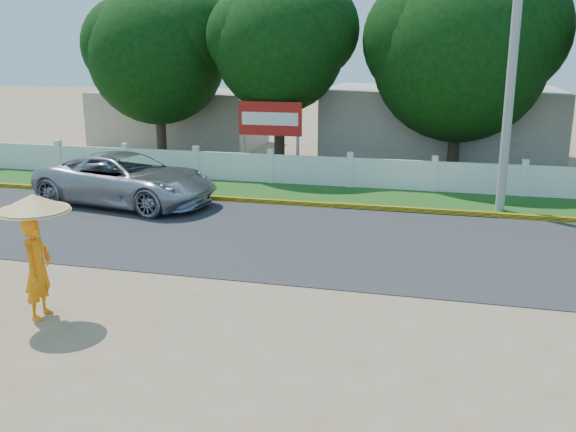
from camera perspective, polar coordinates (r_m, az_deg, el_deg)
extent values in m
plane|color=#9E8460|center=(13.15, -2.16, -7.68)|extent=(120.00, 120.00, 0.00)
cube|color=#38383A|center=(17.26, 2.04, -2.05)|extent=(60.00, 7.00, 0.02)
cube|color=#2D601E|center=(22.24, 4.92, 1.81)|extent=(60.00, 3.50, 0.03)
cube|color=yellow|center=(20.60, 4.15, 0.95)|extent=(40.00, 0.18, 0.16)
cube|color=silver|center=(23.53, 5.53, 3.86)|extent=(40.00, 0.10, 1.10)
cube|color=#B7AD99|center=(29.84, 13.39, 7.92)|extent=(10.00, 6.00, 3.20)
cube|color=#B7AD99|center=(33.66, -9.53, 8.54)|extent=(8.00, 5.00, 2.80)
cylinder|color=#969693|center=(20.68, 19.14, 10.59)|extent=(0.28, 0.28, 7.54)
imported|color=#A3A4AB|center=(21.51, -14.15, 3.19)|extent=(6.38, 3.70, 1.67)
imported|color=orange|center=(13.04, -21.36, -4.38)|extent=(0.54, 0.76, 1.95)
cylinder|color=gray|center=(12.79, -21.49, -1.23)|extent=(0.03, 0.03, 1.26)
cone|color=tan|center=(12.66, -21.72, 1.12)|extent=(1.33, 1.33, 0.32)
cylinder|color=gray|center=(25.53, -3.97, 5.79)|extent=(0.12, 0.12, 2.00)
cylinder|color=gray|center=(24.93, 0.87, 5.61)|extent=(0.12, 0.12, 2.00)
cube|color=#AB1712|center=(25.03, -1.60, 8.65)|extent=(2.50, 0.12, 1.30)
cube|color=silver|center=(24.97, -1.64, 8.63)|extent=(2.25, 0.02, 0.49)
cylinder|color=#473828|center=(29.72, -11.23, 7.77)|extent=(0.44, 0.44, 2.95)
sphere|color=#0D3A0D|center=(29.51, -11.54, 13.80)|extent=(6.00, 6.00, 6.00)
cylinder|color=#473828|center=(26.38, 14.55, 6.61)|extent=(0.44, 0.44, 2.88)
sphere|color=#0D3A0D|center=(26.13, 15.04, 13.79)|extent=(6.79, 6.79, 6.79)
cylinder|color=#473828|center=(26.84, -0.77, 7.93)|extent=(0.44, 0.44, 3.53)
sphere|color=#0D3A0D|center=(26.64, -0.80, 14.84)|extent=(5.32, 5.32, 5.32)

